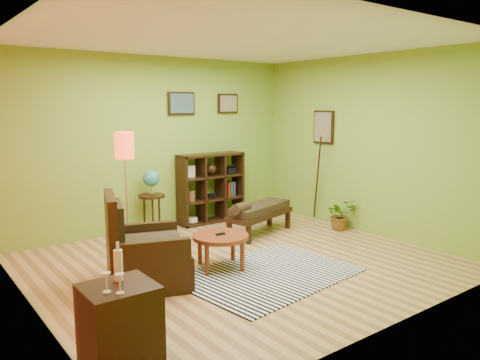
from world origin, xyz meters
TOP-DOWN VIEW (x-y plane):
  - ground at (0.00, 0.00)m, footprint 5.00×5.00m
  - room_shell at (-0.09, 0.01)m, footprint 5.04×4.54m
  - zebra_rug at (-0.01, -0.56)m, footprint 2.22×1.71m
  - coffee_table at (-0.32, -0.02)m, footprint 0.70×0.70m
  - armchair at (-1.34, 0.06)m, footprint 1.10×1.09m
  - side_cabinet at (-2.20, -1.34)m, footprint 0.54×0.49m
  - floor_lamp at (-1.12, 0.95)m, footprint 0.25×0.25m
  - globe_table at (-0.27, 1.97)m, footprint 0.42×0.42m
  - cube_shelf at (0.91, 2.03)m, footprint 1.20×0.35m
  - bench at (1.04, 0.90)m, footprint 1.34×0.79m
  - potted_plant at (2.29, 0.32)m, footprint 0.58×0.62m

SIDE VIEW (x-z plane):
  - ground at x=0.00m, z-range 0.00..0.00m
  - zebra_rug at x=-0.01m, z-range 0.00..0.01m
  - potted_plant at x=2.29m, z-range 0.00..0.39m
  - armchair at x=-1.34m, z-range -0.21..0.85m
  - side_cabinet at x=-2.20m, z-range -0.15..0.80m
  - coffee_table at x=-0.32m, z-range 0.15..0.59m
  - bench at x=1.04m, z-range 0.08..0.67m
  - cube_shelf at x=0.91m, z-range 0.00..1.20m
  - globe_table at x=-0.27m, z-range 0.26..1.28m
  - floor_lamp at x=-1.12m, z-range 0.52..2.21m
  - room_shell at x=-0.09m, z-range 0.39..3.21m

